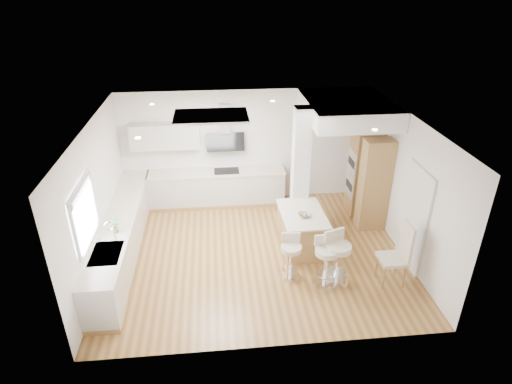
{
  "coord_description": "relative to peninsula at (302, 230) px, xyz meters",
  "views": [
    {
      "loc": [
        -0.74,
        -7.28,
        5.2
      ],
      "look_at": [
        0.04,
        0.4,
        1.22
      ],
      "focal_mm": 30.0,
      "sensor_mm": 36.0,
      "label": 1
    }
  ],
  "objects": [
    {
      "name": "dining_chair",
      "position": [
        1.54,
        -1.31,
        0.25
      ],
      "size": [
        0.48,
        0.48,
        1.25
      ],
      "rotation": [
        0.0,
        0.0,
        0.0
      ],
      "color": "beige",
      "rests_on": "ground"
    },
    {
      "name": "doorway_right",
      "position": [
        2.01,
        -0.76,
        0.59
      ],
      "size": [
        0.05,
        1.0,
        2.1
      ],
      "color": "#483F38",
      "rests_on": "ground"
    },
    {
      "name": "soffit",
      "position": [
        1.13,
        1.24,
        2.19
      ],
      "size": [
        1.78,
        2.2,
        0.4
      ],
      "color": "white",
      "rests_on": "ground"
    },
    {
      "name": "pillar",
      "position": [
        0.08,
        0.79,
        0.99
      ],
      "size": [
        0.35,
        0.35,
        2.8
      ],
      "color": "silver",
      "rests_on": "ground"
    },
    {
      "name": "ceiling",
      "position": [
        -0.97,
        -0.16,
        -0.41
      ],
      "size": [
        6.0,
        5.0,
        0.02
      ],
      "primitive_type": "cube",
      "color": "white",
      "rests_on": "ground"
    },
    {
      "name": "bar_stool_c",
      "position": [
        0.42,
        -1.21,
        0.18
      ],
      "size": [
        0.61,
        0.61,
        1.06
      ],
      "rotation": [
        0.0,
        0.0,
        0.35
      ],
      "color": "white",
      "rests_on": "ground"
    },
    {
      "name": "peninsula",
      "position": [
        0.0,
        0.0,
        0.0
      ],
      "size": [
        0.92,
        1.36,
        0.88
      ],
      "rotation": [
        0.0,
        0.0,
        0.03
      ],
      "color": "#AF834B",
      "rests_on": "ground"
    },
    {
      "name": "window_left",
      "position": [
        -3.92,
        -1.06,
        1.28
      ],
      "size": [
        0.06,
        1.28,
        1.07
      ],
      "color": "silver",
      "rests_on": "ground"
    },
    {
      "name": "wall_back",
      "position": [
        -0.97,
        2.34,
        0.99
      ],
      "size": [
        6.0,
        0.04,
        2.8
      ],
      "primitive_type": "cube",
      "color": "white",
      "rests_on": "ground"
    },
    {
      "name": "bar_stool_a",
      "position": [
        -0.4,
        -0.99,
        0.1
      ],
      "size": [
        0.44,
        0.44,
        0.91
      ],
      "rotation": [
        0.0,
        0.0,
        -0.09
      ],
      "color": "white",
      "rests_on": "ground"
    },
    {
      "name": "counter_back",
      "position": [
        -1.88,
        2.06,
        0.28
      ],
      "size": [
        3.62,
        0.63,
        2.5
      ],
      "color": "#AF834B",
      "rests_on": "ground"
    },
    {
      "name": "oven_column",
      "position": [
        1.71,
        1.07,
        0.64
      ],
      "size": [
        0.63,
        1.21,
        2.1
      ],
      "color": "#AF834B",
      "rests_on": "ground"
    },
    {
      "name": "counter_left",
      "position": [
        -3.67,
        0.07,
        0.05
      ],
      "size": [
        0.63,
        4.5,
        1.35
      ],
      "color": "#AF834B",
      "rests_on": "ground"
    },
    {
      "name": "skylight",
      "position": [
        -1.76,
        0.44,
        2.36
      ],
      "size": [
        4.1,
        2.1,
        0.06
      ],
      "color": "silver",
      "rests_on": "ground"
    },
    {
      "name": "wall_left",
      "position": [
        -3.97,
        -0.16,
        0.99
      ],
      "size": [
        0.04,
        5.0,
        2.8
      ],
      "primitive_type": "cube",
      "color": "white",
      "rests_on": "ground"
    },
    {
      "name": "wall_right",
      "position": [
        2.03,
        -0.16,
        0.99
      ],
      "size": [
        0.04,
        5.0,
        2.8
      ],
      "primitive_type": "cube",
      "color": "white",
      "rests_on": "ground"
    },
    {
      "name": "ground",
      "position": [
        -0.97,
        -0.16,
        -0.41
      ],
      "size": [
        6.0,
        6.0,
        0.0
      ],
      "primitive_type": "plane",
      "color": "#A6753D",
      "rests_on": "ground"
    },
    {
      "name": "bar_stool_b",
      "position": [
        0.2,
        -1.23,
        0.14
      ],
      "size": [
        0.46,
        0.46,
        0.98
      ],
      "rotation": [
        0.0,
        0.0,
        0.04
      ],
      "color": "white",
      "rests_on": "ground"
    }
  ]
}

